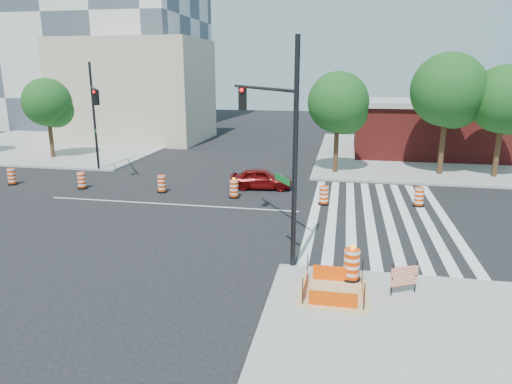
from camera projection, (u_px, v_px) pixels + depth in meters
ground at (170, 204)px, 24.65m from camera, size 120.00×120.00×0.00m
sidewalk_ne at (451, 155)px, 38.38m from camera, size 22.00×22.00×0.15m
sidewalk_nw at (65, 143)px, 45.02m from camera, size 22.00×22.00×0.15m
crosswalk_east at (378, 216)px, 22.63m from camera, size 6.75×13.50×0.01m
lane_centerline at (170, 204)px, 24.65m from camera, size 14.00×0.12×0.01m
excavation_pit at (333, 292)px, 14.40m from camera, size 2.20×2.20×0.90m
brick_storefront at (454, 129)px, 37.80m from camera, size 16.50×8.50×4.60m
beige_midrise at (136, 91)px, 46.43m from camera, size 14.00×10.00×10.00m
red_coupe at (261, 179)px, 27.72m from camera, size 3.87×1.88×1.27m
signal_pole_se at (275, 129)px, 16.85m from camera, size 3.41×5.13×7.98m
signal_pole_nw at (94, 108)px, 30.34m from camera, size 3.15×4.79×7.42m
pit_drum at (352, 266)px, 15.23m from camera, size 0.65×0.65×1.29m
barricade at (404, 276)px, 14.28m from camera, size 0.87×0.46×1.11m
tree_north_b at (48, 105)px, 36.22m from camera, size 3.79×3.79×6.45m
tree_north_c at (339, 106)px, 30.74m from camera, size 4.10×4.10×6.97m
tree_north_d at (448, 94)px, 29.90m from camera, size 4.81×4.81×8.18m
tree_north_e at (504, 103)px, 29.27m from camera, size 4.35×4.35×7.39m
median_drum_0 at (12, 177)px, 28.75m from camera, size 0.60×0.60×1.02m
median_drum_1 at (82, 181)px, 27.76m from camera, size 0.60×0.60×1.02m
median_drum_2 at (162, 184)px, 26.93m from camera, size 0.60×0.60×1.02m
median_drum_3 at (234, 189)px, 25.77m from camera, size 0.60×0.60×1.18m
median_drum_4 at (324, 196)px, 24.45m from camera, size 0.60×0.60×1.02m
median_drum_5 at (419, 198)px, 24.13m from camera, size 0.60×0.60×1.02m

